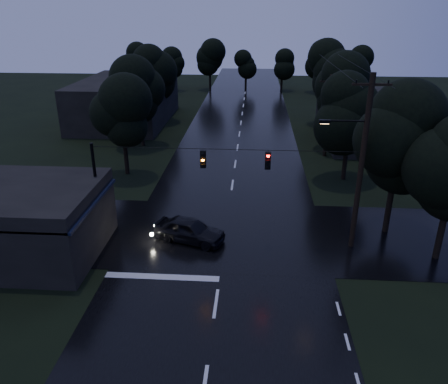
# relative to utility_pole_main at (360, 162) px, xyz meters

# --- Properties ---
(main_road) EXTENTS (12.00, 120.00, 0.02)m
(main_road) POSITION_rel_utility_pole_main_xyz_m (-7.41, 19.00, -5.26)
(main_road) COLOR black
(main_road) RESTS_ON ground
(cross_street) EXTENTS (60.00, 9.00, 0.02)m
(cross_street) POSITION_rel_utility_pole_main_xyz_m (-7.41, 1.00, -5.26)
(cross_street) COLOR black
(cross_street) RESTS_ON ground
(building_far_right) EXTENTS (10.00, 14.00, 4.40)m
(building_far_right) POSITION_rel_utility_pole_main_xyz_m (6.59, 23.00, -3.06)
(building_far_right) COLOR black
(building_far_right) RESTS_ON ground
(building_far_left) EXTENTS (10.00, 16.00, 5.00)m
(building_far_left) POSITION_rel_utility_pole_main_xyz_m (-21.41, 29.00, -2.76)
(building_far_left) COLOR black
(building_far_left) RESTS_ON ground
(utility_pole_main) EXTENTS (3.50, 0.30, 10.00)m
(utility_pole_main) POSITION_rel_utility_pole_main_xyz_m (0.00, 0.00, 0.00)
(utility_pole_main) COLOR black
(utility_pole_main) RESTS_ON ground
(utility_pole_far) EXTENTS (2.00, 0.30, 7.50)m
(utility_pole_far) POSITION_rel_utility_pole_main_xyz_m (0.89, 17.00, -1.38)
(utility_pole_far) COLOR black
(utility_pole_far) RESTS_ON ground
(anchor_pole_left) EXTENTS (0.18, 0.18, 6.00)m
(anchor_pole_left) POSITION_rel_utility_pole_main_xyz_m (-14.91, 0.00, -2.26)
(anchor_pole_left) COLOR black
(anchor_pole_left) RESTS_ON ground
(span_signals) EXTENTS (15.00, 0.37, 1.12)m
(span_signals) POSITION_rel_utility_pole_main_xyz_m (-6.85, -0.01, -0.01)
(span_signals) COLOR black
(span_signals) RESTS_ON ground
(tree_corner_near) EXTENTS (4.48, 4.48, 9.44)m
(tree_corner_near) POSITION_rel_utility_pole_main_xyz_m (2.59, 2.00, 0.74)
(tree_corner_near) COLOR black
(tree_corner_near) RESTS_ON ground
(tree_left_a) EXTENTS (3.92, 3.92, 8.26)m
(tree_left_a) POSITION_rel_utility_pole_main_xyz_m (-16.41, 11.00, -0.02)
(tree_left_a) COLOR black
(tree_left_a) RESTS_ON ground
(tree_left_b) EXTENTS (4.20, 4.20, 8.85)m
(tree_left_b) POSITION_rel_utility_pole_main_xyz_m (-17.01, 19.00, 0.36)
(tree_left_b) COLOR black
(tree_left_b) RESTS_ON ground
(tree_left_c) EXTENTS (4.48, 4.48, 9.44)m
(tree_left_c) POSITION_rel_utility_pole_main_xyz_m (-17.61, 29.00, 0.74)
(tree_left_c) COLOR black
(tree_left_c) RESTS_ON ground
(tree_right_a) EXTENTS (4.20, 4.20, 8.85)m
(tree_right_a) POSITION_rel_utility_pole_main_xyz_m (1.59, 11.00, 0.36)
(tree_right_a) COLOR black
(tree_right_a) RESTS_ON ground
(tree_right_b) EXTENTS (4.48, 4.48, 9.44)m
(tree_right_b) POSITION_rel_utility_pole_main_xyz_m (2.19, 19.00, 0.74)
(tree_right_b) COLOR black
(tree_right_b) RESTS_ON ground
(tree_right_c) EXTENTS (4.76, 4.76, 10.03)m
(tree_right_c) POSITION_rel_utility_pole_main_xyz_m (2.79, 29.00, 1.11)
(tree_right_c) COLOR black
(tree_right_c) RESTS_ON ground
(car) EXTENTS (4.62, 2.94, 1.46)m
(car) POSITION_rel_utility_pole_main_xyz_m (-9.51, -0.05, -4.53)
(car) COLOR black
(car) RESTS_ON ground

